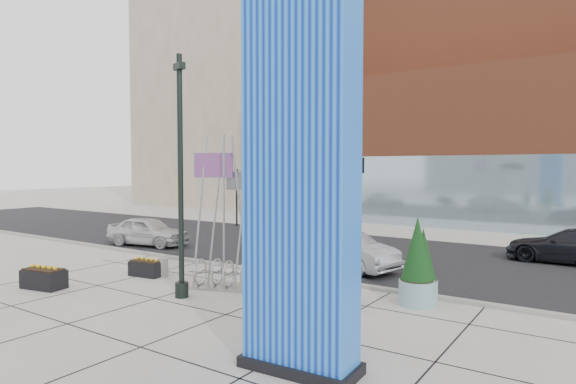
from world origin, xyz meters
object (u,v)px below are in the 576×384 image
Objects in this scene: public_art_sculpture at (223,248)px; concrete_bollard at (163,267)px; blue_pylon at (301,178)px; car_silver_mid at (344,250)px; lamp_post at (181,199)px; overhead_street_sign at (332,176)px; car_white_west at (148,231)px.

public_art_sculpture is 7.58× the size of concrete_bollard.
blue_pylon is 1.70× the size of car_silver_mid.
car_silver_mid is (-3.84, 9.40, -3.20)m from blue_pylon.
public_art_sculpture is (0.26, 1.71, -1.79)m from lamp_post.
overhead_street_sign reaches higher than car_silver_mid.
blue_pylon is 1.82× the size of overhead_street_sign.
car_white_west is at bearing 135.72° from public_art_sculpture.
concrete_bollard is 0.16× the size of overhead_street_sign.
blue_pylon is 1.83× the size of car_white_west.
concrete_bollard is 0.16× the size of car_white_west.
car_silver_mid is (11.42, 0.61, 0.03)m from car_white_west.
public_art_sculpture reaches higher than concrete_bollard.
blue_pylon is 7.79m from public_art_sculpture.
lamp_post is 4.34m from concrete_bollard.
public_art_sculpture reaches higher than car_silver_mid.
car_silver_mid is at bearing 44.63° from concrete_bollard.
blue_pylon is 17.90m from car_white_west.
car_silver_mid is (5.16, 5.10, 0.45)m from concrete_bollard.
lamp_post reaches higher than overhead_street_sign.
car_silver_mid is at bearing -97.67° from car_white_west.
lamp_post is (-6.21, 2.59, -0.81)m from blue_pylon.
blue_pylon is at bearing -25.54° from concrete_bollard.
concrete_bollard is (-9.00, 4.30, -3.65)m from blue_pylon.
public_art_sculpture is 1.19× the size of car_white_west.
lamp_post is 7.59m from car_silver_mid.
car_silver_mid is at bearing 70.82° from lamp_post.
blue_pylon is at bearing -54.46° from public_art_sculpture.
concrete_bollard is 7.71m from car_white_west.
overhead_street_sign is (6.06, 2.44, 3.55)m from concrete_bollard.
public_art_sculpture is 1.10× the size of car_silver_mid.
public_art_sculpture is at bearing 172.03° from car_silver_mid.
car_white_west is (-9.06, 6.19, -2.42)m from lamp_post.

